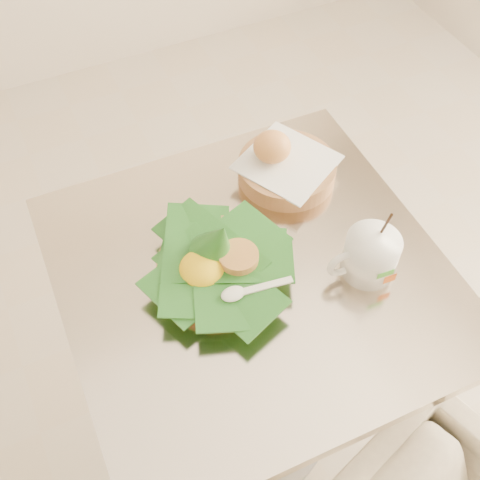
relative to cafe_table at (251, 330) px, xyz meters
name	(u,v)px	position (x,y,z in m)	size (l,w,h in m)	color
floor	(219,438)	(-0.09, -0.01, -0.53)	(3.60, 3.60, 0.00)	beige
cafe_table	(251,330)	(0.00, 0.00, 0.00)	(0.71, 0.71, 0.75)	gray
rice_basket	(217,262)	(-0.06, 0.02, 0.26)	(0.27, 0.27, 0.14)	#A87B48
bread_basket	(284,165)	(0.17, 0.19, 0.25)	(0.24, 0.24, 0.11)	#A87B48
coffee_mug	(369,255)	(0.19, -0.09, 0.27)	(0.14, 0.10, 0.17)	white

